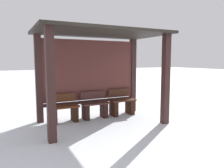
# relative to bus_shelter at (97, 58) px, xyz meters

# --- Properties ---
(ground_plane) EXTENTS (60.00, 60.00, 0.00)m
(ground_plane) POSITION_rel_bus_shelter_xyz_m (0.00, -0.28, -1.60)
(ground_plane) COLOR white
(bus_shelter) EXTENTS (3.11, 1.87, 2.24)m
(bus_shelter) POSITION_rel_bus_shelter_xyz_m (0.00, 0.00, 0.00)
(bus_shelter) COLOR #3B2220
(bus_shelter) RESTS_ON ground
(bench_left_inside) EXTENTS (0.73, 0.37, 0.70)m
(bench_left_inside) POSITION_rel_bus_shelter_xyz_m (-0.83, 0.18, -1.31)
(bench_left_inside) COLOR #552B17
(bench_left_inside) RESTS_ON ground
(bench_center_inside) EXTENTS (0.73, 0.36, 0.71)m
(bench_center_inside) POSITION_rel_bus_shelter_xyz_m (0.00, 0.18, -1.30)
(bench_center_inside) COLOR #4D2B27
(bench_center_inside) RESTS_ON ground
(bench_right_inside) EXTENTS (0.73, 0.41, 0.73)m
(bench_right_inside) POSITION_rel_bus_shelter_xyz_m (0.83, 0.18, -1.30)
(bench_right_inside) COLOR #472618
(bench_right_inside) RESTS_ON ground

